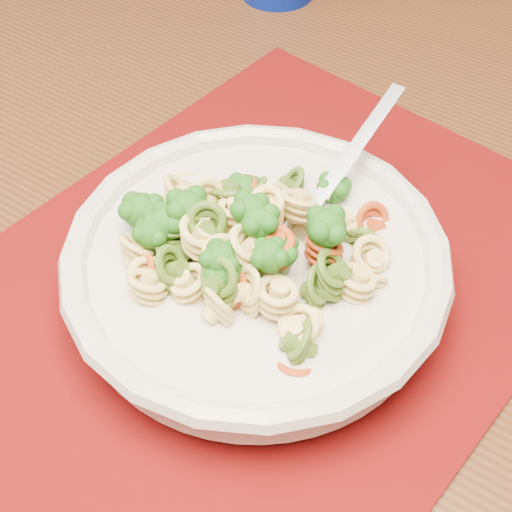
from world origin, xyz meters
TOP-DOWN VIEW (x-y plane):
  - dining_table at (0.33, -0.13)m, footprint 1.67×1.33m
  - placemat at (0.31, -0.22)m, footprint 0.55×0.46m
  - pasta_bowl at (0.30, -0.23)m, footprint 0.28×0.28m
  - pasta_broccoli_heap at (0.30, -0.23)m, footprint 0.23×0.23m
  - fork at (0.35, -0.23)m, footprint 0.18×0.07m

SIDE VIEW (x-z plane):
  - dining_table at x=0.33m, z-range 0.26..0.96m
  - placemat at x=0.31m, z-range 0.70..0.70m
  - pasta_bowl at x=0.30m, z-range 0.71..0.76m
  - fork at x=0.35m, z-range 0.71..0.78m
  - pasta_broccoli_heap at x=0.30m, z-range 0.72..0.78m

